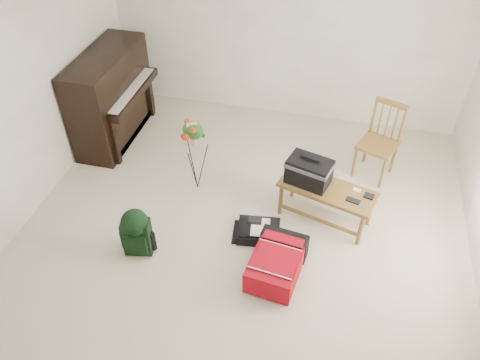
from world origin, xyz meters
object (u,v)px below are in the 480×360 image
(black_duffel, at_px, (259,230))
(flower_stand, at_px, (195,156))
(green_backpack, at_px, (136,230))
(piano, at_px, (112,99))
(dining_chair, at_px, (378,142))
(red_suitcase, at_px, (277,259))
(bench, at_px, (314,179))

(black_duffel, bearing_deg, flower_stand, 138.90)
(green_backpack, distance_m, flower_stand, 1.19)
(piano, relative_size, green_backpack, 2.55)
(black_duffel, bearing_deg, dining_chair, 42.14)
(dining_chair, relative_size, flower_stand, 0.99)
(dining_chair, relative_size, black_duffel, 1.95)
(dining_chair, relative_size, red_suitcase, 1.30)
(dining_chair, distance_m, red_suitcase, 2.10)
(piano, bearing_deg, bench, -18.93)
(black_duffel, xyz_separation_m, flower_stand, (-0.92, 0.60, 0.42))
(flower_stand, bearing_deg, green_backpack, -124.86)
(red_suitcase, height_order, green_backpack, green_backpack)
(bench, height_order, green_backpack, bench)
(piano, xyz_separation_m, red_suitcase, (2.66, -1.85, -0.44))
(bench, bearing_deg, green_backpack, -135.10)
(piano, height_order, red_suitcase, piano)
(dining_chair, bearing_deg, flower_stand, -137.73)
(piano, xyz_separation_m, flower_stand, (1.45, -0.81, -0.10))
(green_backpack, bearing_deg, red_suitcase, -6.57)
(flower_stand, bearing_deg, bench, -27.24)
(dining_chair, bearing_deg, piano, -158.78)
(piano, height_order, bench, piano)
(piano, height_order, flower_stand, piano)
(bench, distance_m, green_backpack, 2.01)
(piano, xyz_separation_m, dining_chair, (3.58, 0.02, -0.11))
(bench, relative_size, red_suitcase, 1.48)
(bench, distance_m, flower_stand, 1.45)
(bench, xyz_separation_m, flower_stand, (-1.44, 0.18, -0.09))
(green_backpack, bearing_deg, bench, 18.42)
(flower_stand, bearing_deg, dining_chair, 1.08)
(green_backpack, bearing_deg, dining_chair, 28.48)
(red_suitcase, relative_size, green_backpack, 1.32)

